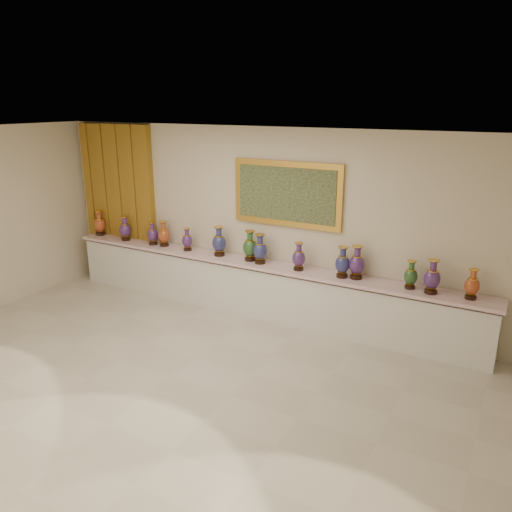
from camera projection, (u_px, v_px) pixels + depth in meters
The scene contains 18 objects.
ground at pixel (171, 377), 6.37m from camera, with size 8.00×8.00×0.00m, color beige.
room at pixel (142, 203), 9.08m from camera, with size 8.00×8.00×8.00m.
counter at pixel (257, 289), 8.13m from camera, with size 7.28×0.48×0.90m.
vase_0 at pixel (100, 224), 9.52m from camera, with size 0.27×0.27×0.48m.
vase_1 at pixel (125, 230), 9.17m from camera, with size 0.26×0.26×0.45m.
vase_2 at pixel (153, 235), 8.90m from camera, with size 0.23×0.23×0.41m.
vase_3 at pixel (164, 235), 8.81m from camera, with size 0.25×0.25×0.45m.
vase_4 at pixel (187, 240), 8.55m from camera, with size 0.19×0.19×0.39m.
vase_5 at pixel (219, 243), 8.25m from camera, with size 0.30×0.30×0.50m.
vase_6 at pixel (250, 247), 8.00m from camera, with size 0.27×0.27×0.50m.
vase_7 at pixel (260, 250), 7.86m from camera, with size 0.27×0.27×0.48m.
vase_8 at pixel (299, 258), 7.55m from camera, with size 0.25×0.25×0.43m.
vase_9 at pixel (343, 264), 7.24m from camera, with size 0.23×0.23×0.46m.
vase_10 at pixel (357, 264), 7.18m from camera, with size 0.28×0.28×0.49m.
vase_11 at pixel (411, 276), 6.82m from camera, with size 0.24×0.24×0.40m.
vase_12 at pixel (432, 278), 6.64m from camera, with size 0.23×0.23×0.47m.
vase_13 at pixel (472, 286), 6.45m from camera, with size 0.24×0.24×0.41m.
label_card at pixel (215, 257), 8.21m from camera, with size 0.10×0.06×0.00m, color white.
Camera 1 is at (3.67, -4.39, 3.38)m, focal length 35.00 mm.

